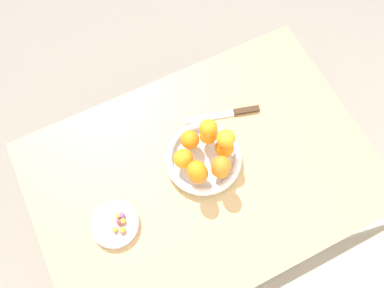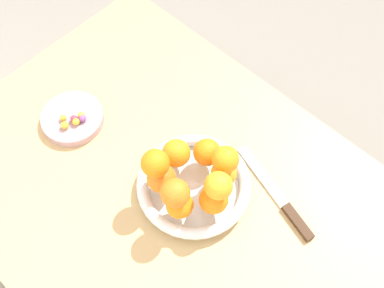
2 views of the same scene
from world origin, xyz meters
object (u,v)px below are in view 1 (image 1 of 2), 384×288
dining_table (202,179)px  candy_ball_2 (123,221)px  orange_4 (198,174)px  fruit_bowl (203,158)px  knife (229,113)px  candy_dish (115,224)px  candy_ball_5 (122,230)px  candy_ball_1 (119,222)px  orange_3 (183,159)px  orange_0 (224,148)px  orange_7 (226,139)px  orange_1 (208,135)px  candy_ball_3 (122,215)px  orange_2 (189,140)px  candy_ball_0 (118,216)px  orange_8 (221,165)px  candy_ball_4 (115,230)px  orange_6 (208,128)px  orange_9 (197,170)px  orange_5 (220,169)px

dining_table → candy_ball_2: size_ratio=62.93×
orange_4 → fruit_bowl: bearing=-130.8°
candy_ball_2 → knife: size_ratio=0.07×
candy_dish → candy_ball_5: candy_ball_5 is taller
fruit_bowl → candy_ball_1: size_ratio=14.44×
dining_table → candy_ball_1: candy_ball_1 is taller
orange_4 → knife: 0.27m
orange_3 → candy_ball_1: bearing=18.1°
dining_table → orange_0: size_ratio=17.93×
orange_7 → fruit_bowl: bearing=-4.4°
orange_1 → candy_ball_3: orange_1 is taller
orange_0 → candy_ball_5: bearing=12.4°
candy_ball_1 → candy_ball_2: 0.01m
dining_table → orange_2: orange_2 is taller
candy_ball_0 → orange_1: bearing=-164.2°
orange_1 → orange_8: bearing=79.8°
fruit_bowl → orange_7: bearing=175.6°
orange_3 → candy_ball_2: (0.25, 0.09, -0.04)m
fruit_bowl → orange_0: size_ratio=4.10×
candy_ball_0 → candy_ball_2: (-0.01, 0.02, 0.00)m
orange_8 → candy_ball_4: (0.36, 0.01, -0.10)m
orange_6 → orange_4: bearing=50.4°
orange_8 → orange_9: bearing=-13.5°
knife → fruit_bowl: bearing=35.3°
orange_0 → orange_9: orange_9 is taller
orange_6 → orange_9: orange_9 is taller
candy_dish → orange_8: (-0.36, 0.01, 0.12)m
candy_dish → orange_9: orange_9 is taller
orange_4 → orange_9: orange_9 is taller
candy_dish → candy_ball_5: size_ratio=8.11×
candy_ball_0 → candy_ball_4: size_ratio=1.05×
candy_ball_2 → orange_3: bearing=-160.8°
orange_7 → candy_ball_5: (0.39, 0.09, -0.10)m
orange_2 → orange_6: 0.08m
orange_4 → candy_ball_5: size_ratio=3.42×
orange_5 → candy_ball_3: (0.33, -0.01, -0.04)m
orange_2 → knife: 0.20m
candy_ball_2 → orange_6: bearing=-160.6°
candy_dish → candy_ball_2: (-0.03, 0.01, 0.02)m
candy_dish → orange_5: (-0.36, 0.00, 0.06)m
fruit_bowl → orange_5: (-0.02, 0.07, 0.05)m
orange_5 → orange_8: size_ratio=0.98×
orange_9 → candy_ball_2: bearing=3.8°
candy_dish → orange_0: (-0.40, -0.05, 0.06)m
orange_1 → candy_ball_2: orange_1 is taller
orange_4 → orange_7: bearing=-157.9°
orange_8 → orange_9: 0.07m
orange_2 → orange_8: bearing=106.8°
orange_5 → orange_7: size_ratio=1.00×
orange_4 → orange_3: bearing=-73.1°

